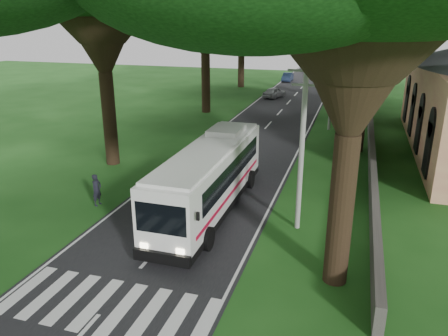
{
  "coord_description": "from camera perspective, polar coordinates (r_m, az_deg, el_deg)",
  "views": [
    {
      "loc": [
        7.67,
        -13.03,
        9.59
      ],
      "look_at": [
        1.46,
        7.24,
        2.2
      ],
      "focal_mm": 35.0,
      "sensor_mm": 36.0,
      "label": 1
    }
  ],
  "objects": [
    {
      "name": "distant_car_c",
      "position": [
        77.45,
        12.12,
        12.21
      ],
      "size": [
        2.5,
        4.84,
        1.34
      ],
      "primitive_type": "imported",
      "rotation": [
        0.0,
        0.0,
        3.0
      ],
      "color": "maroon",
      "rests_on": "road"
    },
    {
      "name": "pedestrian",
      "position": [
        24.16,
        -16.28,
        -2.76
      ],
      "size": [
        0.49,
        0.68,
        1.74
      ],
      "primitive_type": "imported",
      "rotation": [
        0.0,
        0.0,
        1.45
      ],
      "color": "black",
      "rests_on": "ground"
    },
    {
      "name": "road",
      "position": [
        39.96,
        5.5,
        5.25
      ],
      "size": [
        8.0,
        120.0,
        0.04
      ],
      "primitive_type": "cube",
      "color": "black",
      "rests_on": "ground"
    },
    {
      "name": "crosswalk",
      "position": [
        16.5,
        -15.06,
        -17.06
      ],
      "size": [
        8.0,
        3.0,
        0.01
      ],
      "primitive_type": "cube",
      "color": "silver",
      "rests_on": "ground"
    },
    {
      "name": "ground",
      "position": [
        17.9,
        -11.65,
        -13.61
      ],
      "size": [
        140.0,
        140.0,
        0.0
      ],
      "primitive_type": "plane",
      "color": "#184814",
      "rests_on": "ground"
    },
    {
      "name": "coach_bus",
      "position": [
        22.25,
        -1.83,
        -1.12
      ],
      "size": [
        2.79,
        11.72,
        3.45
      ],
      "rotation": [
        0.0,
        0.0,
        -0.0
      ],
      "color": "white",
      "rests_on": "ground"
    },
    {
      "name": "pole_near",
      "position": [
        19.9,
        10.16,
        3.14
      ],
      "size": [
        1.6,
        0.24,
        8.0
      ],
      "color": "gray",
      "rests_on": "ground"
    },
    {
      "name": "distant_car_a",
      "position": [
        55.11,
        6.55,
        9.78
      ],
      "size": [
        2.55,
        4.08,
        1.3
      ],
      "primitive_type": "imported",
      "rotation": [
        0.0,
        0.0,
        2.85
      ],
      "color": "#9D9DA1",
      "rests_on": "road"
    },
    {
      "name": "property_wall",
      "position": [
        38.13,
        18.61,
        4.56
      ],
      "size": [
        0.35,
        50.0,
        1.2
      ],
      "primitive_type": "cube",
      "color": "#383533",
      "rests_on": "ground"
    },
    {
      "name": "pole_far",
      "position": [
        59.32,
        15.3,
        13.33
      ],
      "size": [
        1.6,
        0.24,
        8.0
      ],
      "color": "gray",
      "rests_on": "ground"
    },
    {
      "name": "pole_mid",
      "position": [
        39.46,
        13.98,
        10.78
      ],
      "size": [
        1.6,
        0.24,
        8.0
      ],
      "color": "gray",
      "rests_on": "ground"
    },
    {
      "name": "distant_car_b",
      "position": [
        69.88,
        8.3,
        11.68
      ],
      "size": [
        1.37,
        3.87,
        1.27
      ],
      "primitive_type": "imported",
      "rotation": [
        0.0,
        0.0,
        0.0
      ],
      "color": "navy",
      "rests_on": "road"
    }
  ]
}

